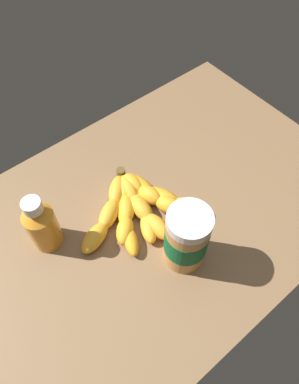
# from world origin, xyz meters

# --- Properties ---
(ground_plane) EXTENTS (0.89, 0.60, 0.03)m
(ground_plane) POSITION_xyz_m (0.00, 0.00, -0.02)
(ground_plane) COLOR brown
(banana_bunch) EXTENTS (0.28, 0.21, 0.04)m
(banana_bunch) POSITION_xyz_m (-0.04, 0.03, 0.02)
(banana_bunch) COLOR gold
(banana_bunch) RESTS_ON ground_plane
(peanut_butter_jar) EXTENTS (0.08, 0.08, 0.15)m
(peanut_butter_jar) POSITION_xyz_m (-0.03, -0.12, 0.07)
(peanut_butter_jar) COLOR #BF8442
(peanut_butter_jar) RESTS_ON ground_plane
(honey_bottle) EXTENTS (0.06, 0.06, 0.14)m
(honey_bottle) POSITION_xyz_m (-0.22, 0.08, 0.06)
(honey_bottle) COLOR orange
(honey_bottle) RESTS_ON ground_plane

